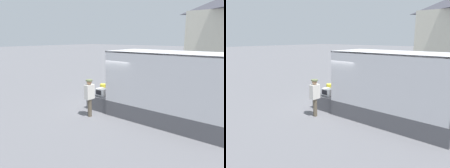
% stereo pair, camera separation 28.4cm
% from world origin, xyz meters
% --- Properties ---
extents(ground_plane, '(160.00, 160.00, 0.00)m').
position_xyz_m(ground_plane, '(0.00, 0.00, 0.00)').
color(ground_plane, slate).
extents(box_truck, '(7.04, 2.18, 2.91)m').
position_xyz_m(box_truck, '(4.28, -0.00, 0.97)').
color(box_truck, '#B2B2B7').
rests_on(box_truck, ground).
extents(tailgate_deck, '(1.31, 2.07, 0.69)m').
position_xyz_m(tailgate_deck, '(-0.65, 0.00, 0.34)').
color(tailgate_deck, '#4C4C51').
rests_on(tailgate_deck, ground).
extents(microwave, '(0.54, 0.43, 0.33)m').
position_xyz_m(microwave, '(-0.73, -0.52, 0.85)').
color(microwave, white).
rests_on(microwave, tailgate_deck).
extents(portable_generator, '(0.57, 0.45, 0.52)m').
position_xyz_m(portable_generator, '(-0.69, 0.46, 0.89)').
color(portable_generator, black).
rests_on(portable_generator, tailgate_deck).
extents(orange_bucket, '(0.31, 0.31, 0.42)m').
position_xyz_m(orange_bucket, '(-1.11, -0.01, 0.90)').
color(orange_bucket, yellow).
rests_on(orange_bucket, tailgate_deck).
extents(worker_person, '(0.30, 0.44, 1.68)m').
position_xyz_m(worker_person, '(-0.40, -1.72, 1.03)').
color(worker_person, brown).
rests_on(worker_person, ground).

